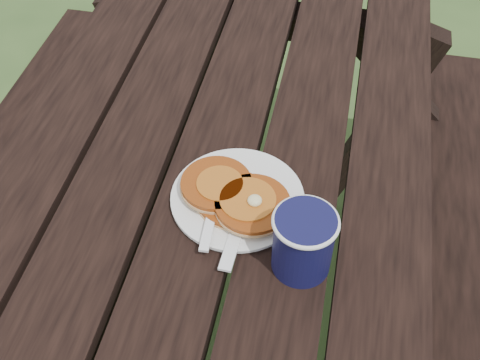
% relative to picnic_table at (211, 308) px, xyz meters
% --- Properties ---
extents(picnic_table, '(1.36, 1.80, 0.75)m').
position_rel_picnic_table_xyz_m(picnic_table, '(0.00, 0.00, 0.00)').
color(picnic_table, black).
rests_on(picnic_table, ground).
extents(plate, '(0.26, 0.26, 0.01)m').
position_rel_picnic_table_xyz_m(plate, '(0.06, -0.01, 0.39)').
color(plate, white).
rests_on(plate, picnic_table).
extents(pancake_stack, '(0.18, 0.15, 0.04)m').
position_rel_picnic_table_xyz_m(pancake_stack, '(0.06, -0.02, 0.41)').
color(pancake_stack, '#9A4211').
rests_on(pancake_stack, plate).
extents(knife, '(0.03, 0.18, 0.00)m').
position_rel_picnic_table_xyz_m(knife, '(0.08, -0.06, 0.39)').
color(knife, white).
rests_on(knife, plate).
extents(fork, '(0.04, 0.16, 0.01)m').
position_rel_picnic_table_xyz_m(fork, '(0.03, -0.07, 0.40)').
color(fork, white).
rests_on(fork, plate).
extents(coffee_cup, '(0.10, 0.10, 0.11)m').
position_rel_picnic_table_xyz_m(coffee_cup, '(0.18, -0.11, 0.44)').
color(coffee_cup, '#10113B').
rests_on(coffee_cup, picnic_table).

